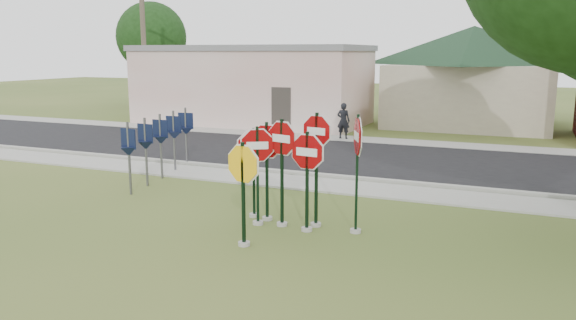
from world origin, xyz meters
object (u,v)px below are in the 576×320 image
at_px(stop_sign_left, 257,163).
at_px(stop_sign_center, 282,158).
at_px(utility_pole_near, 143,30).
at_px(pedestrian, 343,121).
at_px(stop_sign_yellow, 243,181).

bearing_deg(stop_sign_left, stop_sign_center, 12.40).
relative_size(stop_sign_left, utility_pole_near, 0.25).
xyz_separation_m(stop_sign_center, pedestrian, (-2.56, 12.61, -0.70)).
distance_m(stop_sign_left, pedestrian, 12.90).
xyz_separation_m(stop_sign_left, pedestrian, (-2.02, 12.73, -0.57)).
distance_m(stop_sign_left, utility_pole_near, 19.56).
distance_m(stop_sign_yellow, stop_sign_left, 1.44).
distance_m(stop_sign_center, stop_sign_left, 0.57).
xyz_separation_m(utility_pole_near, pedestrian, (11.39, -1.06, -4.11)).
relative_size(stop_sign_center, pedestrian, 1.58).
relative_size(stop_sign_center, stop_sign_left, 1.08).
height_order(stop_sign_yellow, pedestrian, stop_sign_yellow).
relative_size(stop_sign_left, pedestrian, 1.47).
height_order(stop_sign_center, pedestrian, stop_sign_center).
bearing_deg(stop_sign_yellow, stop_sign_center, 83.30).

